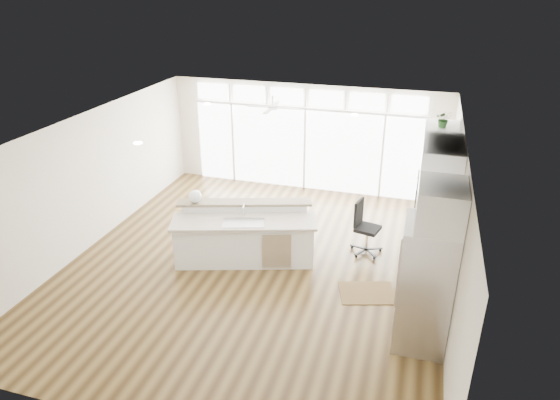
% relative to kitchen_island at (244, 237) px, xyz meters
% --- Properties ---
extents(floor, '(7.00, 8.00, 0.02)m').
position_rel_kitchen_island_xyz_m(floor, '(0.23, -0.06, -0.55)').
color(floor, '#3D2A12').
rests_on(floor, ground).
extents(ceiling, '(7.00, 8.00, 0.02)m').
position_rel_kitchen_island_xyz_m(ceiling, '(0.23, -0.06, 2.16)').
color(ceiling, white).
rests_on(ceiling, wall_back).
extents(wall_back, '(7.00, 0.04, 2.70)m').
position_rel_kitchen_island_xyz_m(wall_back, '(0.23, 3.94, 0.81)').
color(wall_back, beige).
rests_on(wall_back, floor).
extents(wall_front, '(7.00, 0.04, 2.70)m').
position_rel_kitchen_island_xyz_m(wall_front, '(0.23, -4.06, 0.81)').
color(wall_front, beige).
rests_on(wall_front, floor).
extents(wall_left, '(0.04, 8.00, 2.70)m').
position_rel_kitchen_island_xyz_m(wall_left, '(-3.27, -0.06, 0.81)').
color(wall_left, beige).
rests_on(wall_left, floor).
extents(wall_right, '(0.04, 8.00, 2.70)m').
position_rel_kitchen_island_xyz_m(wall_right, '(3.73, -0.06, 0.81)').
color(wall_right, beige).
rests_on(wall_right, floor).
extents(glass_wall, '(5.80, 0.06, 2.08)m').
position_rel_kitchen_island_xyz_m(glass_wall, '(0.23, 3.88, 0.51)').
color(glass_wall, silver).
rests_on(glass_wall, wall_back).
extents(transom_row, '(5.90, 0.06, 0.40)m').
position_rel_kitchen_island_xyz_m(transom_row, '(0.23, 3.88, 1.84)').
color(transom_row, silver).
rests_on(transom_row, wall_back).
extents(desk_window, '(0.04, 0.85, 0.85)m').
position_rel_kitchen_island_xyz_m(desk_window, '(3.69, 0.24, 1.01)').
color(desk_window, silver).
rests_on(desk_window, wall_right).
extents(ceiling_fan, '(1.16, 1.16, 0.32)m').
position_rel_kitchen_island_xyz_m(ceiling_fan, '(-0.27, 2.74, 1.94)').
color(ceiling_fan, silver).
rests_on(ceiling_fan, ceiling).
extents(recessed_lights, '(3.40, 3.00, 0.02)m').
position_rel_kitchen_island_xyz_m(recessed_lights, '(0.23, 0.14, 2.14)').
color(recessed_lights, white).
rests_on(recessed_lights, ceiling).
extents(oven_cabinet, '(0.64, 1.20, 2.50)m').
position_rel_kitchen_island_xyz_m(oven_cabinet, '(3.40, 1.74, 0.71)').
color(oven_cabinet, white).
rests_on(oven_cabinet, floor).
extents(desk_nook, '(0.72, 1.30, 0.76)m').
position_rel_kitchen_island_xyz_m(desk_nook, '(3.36, 0.24, -0.16)').
color(desk_nook, white).
rests_on(desk_nook, floor).
extents(upper_cabinets, '(0.64, 1.30, 0.64)m').
position_rel_kitchen_island_xyz_m(upper_cabinets, '(3.40, 0.24, 1.81)').
color(upper_cabinets, white).
rests_on(upper_cabinets, wall_right).
extents(refrigerator, '(0.76, 0.90, 2.00)m').
position_rel_kitchen_island_xyz_m(refrigerator, '(3.34, -1.41, 0.46)').
color(refrigerator, silver).
rests_on(refrigerator, floor).
extents(fridge_cabinet, '(0.64, 0.90, 0.60)m').
position_rel_kitchen_island_xyz_m(fridge_cabinet, '(3.40, -1.41, 1.76)').
color(fridge_cabinet, white).
rests_on(fridge_cabinet, wall_right).
extents(framed_photos, '(0.06, 0.22, 0.80)m').
position_rel_kitchen_island_xyz_m(framed_photos, '(3.69, 0.86, 0.86)').
color(framed_photos, black).
rests_on(framed_photos, wall_right).
extents(kitchen_island, '(2.92, 1.80, 1.09)m').
position_rel_kitchen_island_xyz_m(kitchen_island, '(0.00, 0.00, 0.00)').
color(kitchen_island, white).
rests_on(kitchen_island, floor).
extents(rug, '(1.13, 0.95, 0.01)m').
position_rel_kitchen_island_xyz_m(rug, '(2.44, -0.41, -0.54)').
color(rug, '#3C2713').
rests_on(rug, floor).
extents(office_chair, '(0.68, 0.65, 1.10)m').
position_rel_kitchen_island_xyz_m(office_chair, '(2.23, 1.00, 0.01)').
color(office_chair, black).
rests_on(office_chair, floor).
extents(fishbowl, '(0.34, 0.34, 0.26)m').
position_rel_kitchen_island_xyz_m(fishbowl, '(-1.03, 0.10, 0.67)').
color(fishbowl, white).
rests_on(fishbowl, kitchen_island).
extents(monitor, '(0.11, 0.51, 0.42)m').
position_rel_kitchen_island_xyz_m(monitor, '(3.28, 0.24, 0.43)').
color(monitor, black).
rests_on(monitor, desk_nook).
extents(keyboard, '(0.15, 0.33, 0.02)m').
position_rel_kitchen_island_xyz_m(keyboard, '(3.11, 0.24, 0.22)').
color(keyboard, white).
rests_on(keyboard, desk_nook).
extents(potted_plant, '(0.30, 0.33, 0.25)m').
position_rel_kitchen_island_xyz_m(potted_plant, '(3.40, 1.74, 2.08)').
color(potted_plant, '#2E6129').
rests_on(potted_plant, oven_cabinet).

